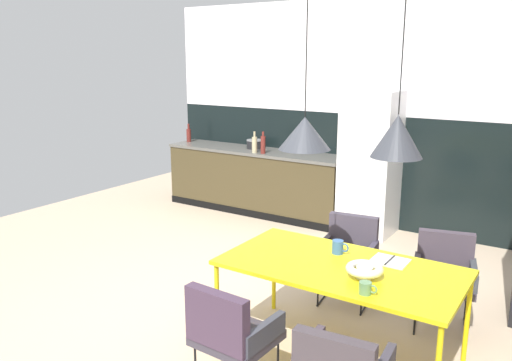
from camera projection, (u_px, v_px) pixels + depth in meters
ground_plane at (216, 321)px, 4.48m from camera, size 8.77×8.77×0.00m
back_wall_splashback_dark at (365, 169)px, 7.01m from camera, size 6.10×0.12×1.48m
back_wall_panel_upper at (371, 56)px, 6.66m from camera, size 6.10×0.12×1.48m
kitchen_counter at (256, 181)px, 7.59m from camera, size 2.79×0.63×0.92m
refrigerator_column at (370, 163)px, 6.57m from camera, size 0.65×0.60×1.82m
dining_table at (341, 271)px, 3.77m from camera, size 1.71×0.91×0.75m
armchair_head_of_table at (349, 249)px, 4.79m from camera, size 0.54×0.53×0.79m
armchair_near_window at (444, 269)px, 4.34m from camera, size 0.58×0.57×0.78m
armchair_corner_seat at (229, 329)px, 3.32m from camera, size 0.51×0.49×0.82m
fruit_bowl at (364, 270)px, 3.53m from camera, size 0.25×0.25×0.09m
open_book at (390, 261)px, 3.82m from camera, size 0.26×0.22×0.02m
mug_tall_blue at (366, 288)px, 3.30m from camera, size 0.12×0.08×0.08m
mug_dark_espresso at (338, 247)px, 3.98m from camera, size 0.13×0.09×0.10m
cooking_pot at (255, 144)px, 7.58m from camera, size 0.24×0.24×0.15m
bottle_wine_green at (255, 144)px, 7.21m from camera, size 0.07×0.07×0.30m
bottle_vinegar_dark at (263, 144)px, 7.16m from camera, size 0.07×0.07×0.31m
bottle_spice_small at (189, 135)px, 8.16m from camera, size 0.07×0.07×0.28m
pendant_lamp_over_table_near at (305, 133)px, 3.77m from camera, size 0.38×0.38×1.36m
pendant_lamp_over_table_far at (397, 136)px, 3.38m from camera, size 0.34×0.34×1.34m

